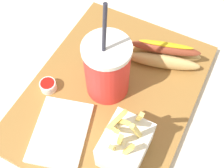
{
  "coord_description": "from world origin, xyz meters",
  "views": [
    {
      "loc": [
        0.28,
        0.14,
        0.55
      ],
      "look_at": [
        0.0,
        0.0,
        0.05
      ],
      "focal_mm": 45.95,
      "sensor_mm": 36.0,
      "label": 1
    }
  ],
  "objects_px": {
    "fries_basket": "(125,145)",
    "ketchup_cup_2": "(110,54)",
    "ketchup_cup_1": "(48,85)",
    "hot_dog_1": "(164,55)",
    "soda_cup": "(107,69)",
    "napkin_stack": "(61,132)"
  },
  "relations": [
    {
      "from": "ketchup_cup_1",
      "to": "fries_basket",
      "type": "bearing_deg",
      "value": 75.29
    },
    {
      "from": "hot_dog_1",
      "to": "ketchup_cup_1",
      "type": "relative_size",
      "value": 4.97
    },
    {
      "from": "ketchup_cup_1",
      "to": "ketchup_cup_2",
      "type": "relative_size",
      "value": 0.98
    },
    {
      "from": "soda_cup",
      "to": "hot_dog_1",
      "type": "bearing_deg",
      "value": 145.4
    },
    {
      "from": "soda_cup",
      "to": "ketchup_cup_1",
      "type": "xyz_separation_m",
      "value": [
        0.06,
        -0.11,
        -0.06
      ]
    },
    {
      "from": "napkin_stack",
      "to": "hot_dog_1",
      "type": "bearing_deg",
      "value": 156.05
    },
    {
      "from": "fries_basket",
      "to": "ketchup_cup_1",
      "type": "height_order",
      "value": "fries_basket"
    },
    {
      "from": "ketchup_cup_2",
      "to": "napkin_stack",
      "type": "height_order",
      "value": "ketchup_cup_2"
    },
    {
      "from": "hot_dog_1",
      "to": "fries_basket",
      "type": "bearing_deg",
      "value": 3.97
    },
    {
      "from": "soda_cup",
      "to": "ketchup_cup_1",
      "type": "bearing_deg",
      "value": -61.22
    },
    {
      "from": "soda_cup",
      "to": "hot_dog_1",
      "type": "height_order",
      "value": "soda_cup"
    },
    {
      "from": "hot_dog_1",
      "to": "ketchup_cup_1",
      "type": "bearing_deg",
      "value": -47.21
    },
    {
      "from": "fries_basket",
      "to": "ketchup_cup_2",
      "type": "height_order",
      "value": "fries_basket"
    },
    {
      "from": "ketchup_cup_2",
      "to": "napkin_stack",
      "type": "relative_size",
      "value": 0.25
    },
    {
      "from": "soda_cup",
      "to": "napkin_stack",
      "type": "height_order",
      "value": "soda_cup"
    },
    {
      "from": "soda_cup",
      "to": "ketchup_cup_1",
      "type": "height_order",
      "value": "soda_cup"
    },
    {
      "from": "hot_dog_1",
      "to": "soda_cup",
      "type": "bearing_deg",
      "value": -34.6
    },
    {
      "from": "soda_cup",
      "to": "napkin_stack",
      "type": "bearing_deg",
      "value": -13.31
    },
    {
      "from": "soda_cup",
      "to": "fries_basket",
      "type": "height_order",
      "value": "soda_cup"
    },
    {
      "from": "soda_cup",
      "to": "fries_basket",
      "type": "relative_size",
      "value": 1.55
    },
    {
      "from": "soda_cup",
      "to": "napkin_stack",
      "type": "xyz_separation_m",
      "value": [
        0.14,
        -0.03,
        -0.06
      ]
    },
    {
      "from": "hot_dog_1",
      "to": "ketchup_cup_2",
      "type": "distance_m",
      "value": 0.12
    }
  ]
}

